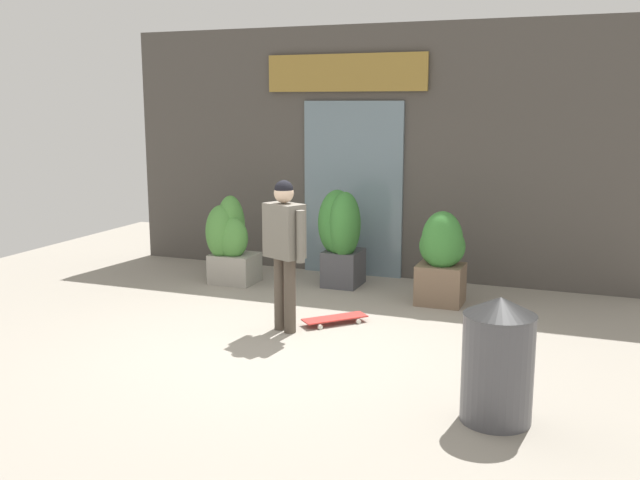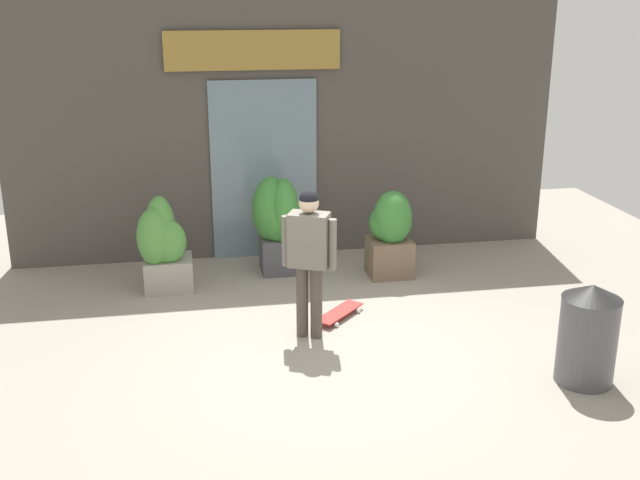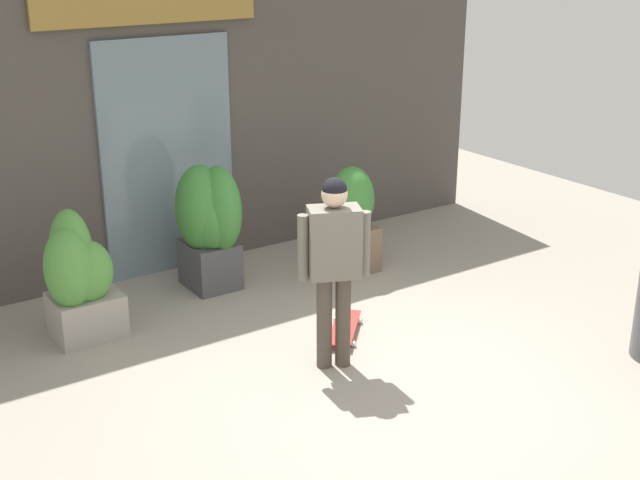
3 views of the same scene
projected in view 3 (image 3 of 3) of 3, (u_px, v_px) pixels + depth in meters
The scene contains 7 objects.
ground_plane at pixel (374, 375), 7.11m from camera, with size 12.00×12.00×0.00m, color gray.
building_facade at pixel (188, 103), 9.06m from camera, with size 7.69×0.31×3.54m.
skateboarder at pixel (334, 254), 6.93m from camera, with size 0.56×0.41×1.66m.
skateboard at pixel (344, 328), 7.82m from camera, with size 0.68×0.69×0.08m.
planter_box_left at pixel (78, 277), 7.56m from camera, with size 0.66×0.58×1.22m.
planter_box_right at pixel (210, 220), 8.59m from camera, with size 0.61×0.71×1.32m.
planter_box_mid at pixel (349, 217), 9.10m from camera, with size 0.57×0.53×1.17m.
Camera 3 is at (-3.90, -4.96, 3.50)m, focal length 47.83 mm.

